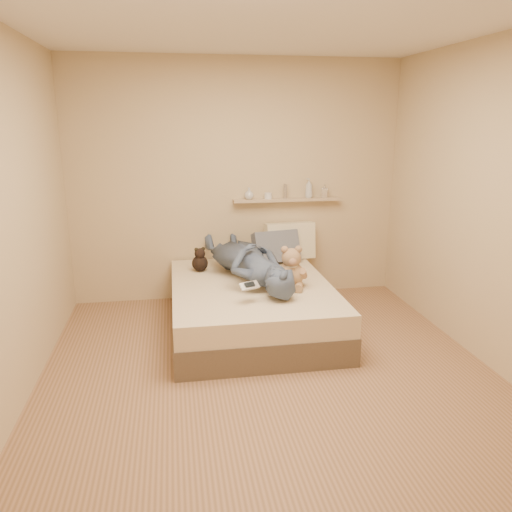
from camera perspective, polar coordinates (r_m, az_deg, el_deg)
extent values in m
plane|color=#9A6F50|center=(4.08, 1.56, -13.32)|extent=(3.80, 3.80, 0.00)
plane|color=silver|center=(3.64, 1.88, 25.48)|extent=(3.80, 3.80, 0.00)
plane|color=tan|center=(5.50, -2.19, 8.45)|extent=(3.60, 0.00, 3.60)
plane|color=tan|center=(1.88, 13.08, -5.60)|extent=(3.60, 0.00, 3.60)
plane|color=tan|center=(3.74, -26.53, 3.58)|extent=(0.00, 3.80, 3.80)
plane|color=tan|center=(4.36, 25.68, 5.15)|extent=(0.00, 3.80, 3.80)
cube|color=brown|center=(4.86, -0.55, -6.83)|extent=(1.50, 1.90, 0.25)
cube|color=beige|center=(4.78, -0.56, -4.33)|extent=(1.48, 1.88, 0.20)
cube|color=#AAACB1|center=(4.22, -0.77, -3.42)|extent=(0.19, 0.13, 0.06)
cube|color=black|center=(4.21, -0.73, -3.24)|extent=(0.10, 0.07, 0.03)
sphere|color=tan|center=(4.63, 3.99, -2.11)|extent=(0.24, 0.24, 0.24)
sphere|color=#967552|center=(4.56, 4.07, -0.22)|extent=(0.18, 0.18, 0.18)
sphere|color=tan|center=(4.54, 3.29, 0.74)|extent=(0.07, 0.07, 0.07)
sphere|color=#956B51|center=(4.55, 4.88, 0.77)|extent=(0.07, 0.07, 0.07)
sphere|color=#966B53|center=(4.49, 4.21, -0.68)|extent=(0.07, 0.07, 0.07)
cylinder|color=#9D8453|center=(4.58, 2.67, -2.08)|extent=(0.10, 0.17, 0.14)
cylinder|color=#A37957|center=(4.61, 5.42, -2.00)|extent=(0.12, 0.17, 0.14)
cylinder|color=#977C50|center=(4.55, 3.44, -3.55)|extent=(0.09, 0.17, 0.08)
cylinder|color=#9D7A54|center=(4.57, 4.89, -3.51)|extent=(0.12, 0.18, 0.08)
cylinder|color=beige|center=(4.59, 4.05, -1.11)|extent=(0.14, 0.14, 0.02)
sphere|color=black|center=(5.15, -6.43, -0.83)|extent=(0.17, 0.17, 0.17)
sphere|color=black|center=(5.11, -6.43, 0.28)|extent=(0.11, 0.11, 0.11)
sphere|color=black|center=(5.09, -6.85, 0.74)|extent=(0.04, 0.04, 0.04)
sphere|color=black|center=(5.11, -6.05, 0.82)|extent=(0.04, 0.04, 0.04)
cube|color=beige|center=(5.58, 3.87, 1.75)|extent=(0.57, 0.25, 0.42)
cube|color=slate|center=(5.42, 2.32, 1.02)|extent=(0.54, 0.35, 0.37)
imported|color=#404E65|center=(4.84, -0.91, -0.51)|extent=(0.96, 1.66, 0.38)
cube|color=tan|center=(5.56, 3.58, 6.44)|extent=(1.20, 0.12, 0.03)
imported|color=silver|center=(5.47, -0.80, 7.16)|extent=(0.12, 0.12, 0.13)
cylinder|color=white|center=(5.51, 1.40, 6.89)|extent=(0.08, 0.08, 0.07)
cylinder|color=#BBBABF|center=(5.54, 3.36, 7.41)|extent=(0.04, 0.04, 0.16)
imported|color=silver|center=(5.61, 6.07, 7.72)|extent=(0.12, 0.12, 0.22)
imported|color=silver|center=(5.66, 7.84, 7.40)|extent=(0.09, 0.09, 0.15)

